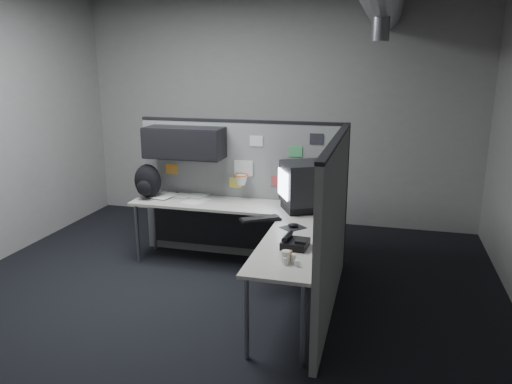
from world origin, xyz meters
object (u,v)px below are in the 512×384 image
(phone, at_px, (295,243))
(backpack, at_px, (147,182))
(keyboard, at_px, (260,219))
(monitor, at_px, (305,186))
(desk, at_px, (247,223))

(phone, relative_size, backpack, 0.64)
(keyboard, distance_m, phone, 0.78)
(monitor, relative_size, phone, 2.42)
(phone, xyz_separation_m, backpack, (-1.94, 1.14, 0.15))
(desk, distance_m, backpack, 1.34)
(desk, height_order, backpack, backpack)
(keyboard, bearing_deg, phone, -42.96)
(backpack, bearing_deg, desk, 0.87)
(desk, distance_m, monitor, 0.73)
(keyboard, relative_size, phone, 1.65)
(monitor, relative_size, backpack, 1.55)
(monitor, bearing_deg, keyboard, -109.56)
(desk, distance_m, phone, 1.11)
(monitor, xyz_separation_m, phone, (0.10, -1.11, -0.23))
(monitor, height_order, backpack, monitor)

